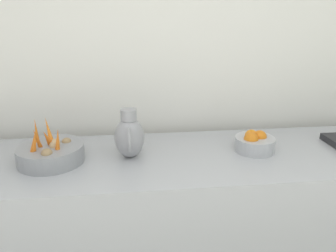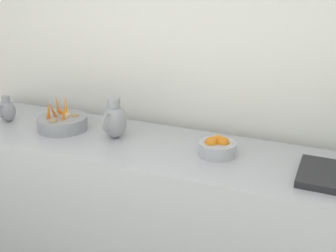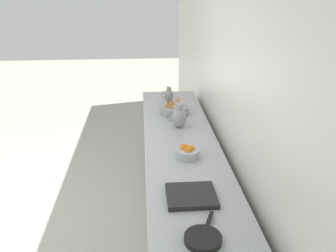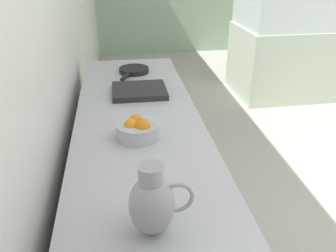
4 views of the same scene
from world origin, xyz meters
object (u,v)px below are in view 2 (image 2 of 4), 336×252
Objects in this scene: metal_pitcher_short at (7,110)px; vegetable_colander at (62,122)px; orange_bowl at (217,147)px; metal_pitcher_tall at (114,120)px.

vegetable_colander is at bearing 93.49° from metal_pitcher_short.
orange_bowl is 0.83× the size of metal_pitcher_tall.
orange_bowl is (-0.02, 1.05, -0.00)m from vegetable_colander.
metal_pitcher_tall reaches higher than orange_bowl.
vegetable_colander is 0.44m from metal_pitcher_short.
vegetable_colander is 1.28× the size of metal_pitcher_tall.
vegetable_colander is at bearing -88.22° from metal_pitcher_tall.
metal_pitcher_tall reaches higher than vegetable_colander.
orange_bowl is 1.14× the size of metal_pitcher_short.
metal_pitcher_short is at bearing -87.31° from metal_pitcher_tall.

